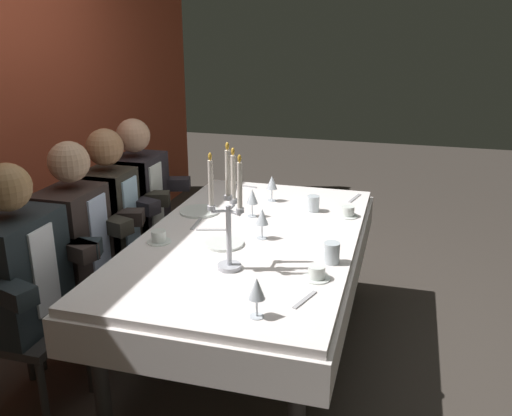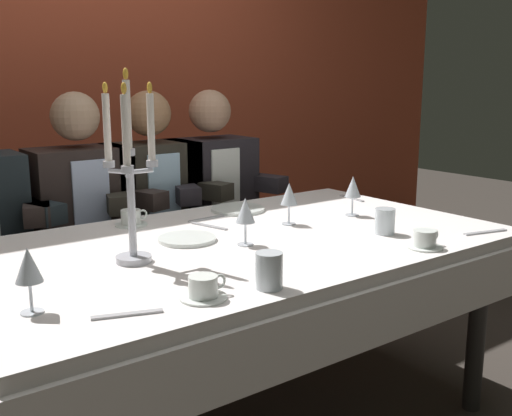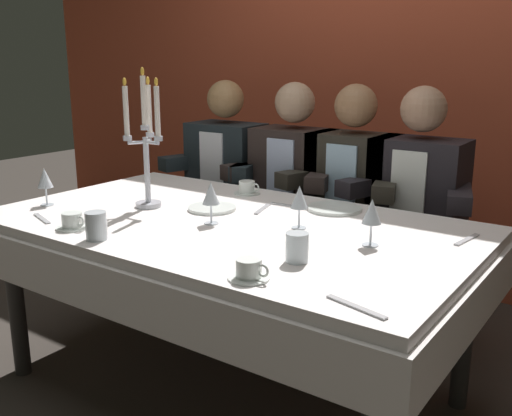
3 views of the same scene
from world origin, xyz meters
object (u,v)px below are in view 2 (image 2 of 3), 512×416
(wine_glass_0, at_px, (28,267))
(coffee_cup_2, at_px, (425,240))
(dinner_plate_0, at_px, (238,209))
(wine_glass_3, at_px, (245,212))
(seated_diner_2, at_px, (151,198))
(dinner_plate_1, at_px, (187,239))
(candelabra, at_px, (130,178))
(water_tumbler_1, at_px, (269,271))
(seated_diner_3, at_px, (210,190))
(water_tumbler_0, at_px, (385,221))
(coffee_cup_1, at_px, (204,289))
(coffee_cup_0, at_px, (131,218))
(wine_glass_2, at_px, (353,188))
(wine_glass_1, at_px, (289,195))
(seated_diner_1, at_px, (80,207))
(dining_table, at_px, (239,272))

(wine_glass_0, height_order, coffee_cup_2, wine_glass_0)
(dinner_plate_0, distance_m, wine_glass_0, 1.25)
(coffee_cup_2, bearing_deg, wine_glass_3, 139.90)
(seated_diner_2, bearing_deg, dinner_plate_1, -108.55)
(candelabra, height_order, seated_diner_2, candelabra)
(seated_diner_2, bearing_deg, water_tumbler_1, -104.02)
(dinner_plate_1, relative_size, water_tumbler_1, 2.03)
(seated_diner_3, bearing_deg, water_tumbler_0, -88.80)
(dinner_plate_1, relative_size, coffee_cup_1, 1.54)
(candelabra, height_order, wine_glass_0, candelabra)
(coffee_cup_2, bearing_deg, dinner_plate_0, 101.22)
(coffee_cup_0, bearing_deg, coffee_cup_2, -53.70)
(water_tumbler_0, xyz_separation_m, seated_diner_3, (-0.02, 1.14, -0.05))
(wine_glass_2, height_order, water_tumbler_1, wine_glass_2)
(coffee_cup_0, bearing_deg, wine_glass_1, -35.35)
(dinner_plate_0, relative_size, coffee_cup_2, 1.74)
(candelabra, xyz_separation_m, wine_glass_0, (-0.38, -0.23, -0.14))
(candelabra, distance_m, wine_glass_0, 0.47)
(wine_glass_1, bearing_deg, seated_diner_3, 78.78)
(seated_diner_1, xyz_separation_m, seated_diner_2, (0.35, 0.00, 0.00))
(dining_table, bearing_deg, seated_diner_3, 63.22)
(dining_table, bearing_deg, wine_glass_1, 13.54)
(dining_table, bearing_deg, seated_diner_2, 82.88)
(dining_table, xyz_separation_m, coffee_cup_1, (-0.41, -0.42, 0.15))
(wine_glass_1, bearing_deg, coffee_cup_1, -144.70)
(wine_glass_1, distance_m, water_tumbler_0, 0.38)
(dinner_plate_0, height_order, coffee_cup_1, coffee_cup_1)
(seated_diner_2, bearing_deg, coffee_cup_0, -124.57)
(wine_glass_2, relative_size, coffee_cup_0, 1.24)
(water_tumbler_0, xyz_separation_m, coffee_cup_1, (-0.88, -0.17, -0.02))
(candelabra, xyz_separation_m, dinner_plate_1, (0.26, 0.12, -0.25))
(wine_glass_0, relative_size, wine_glass_3, 1.00)
(dinner_plate_1, bearing_deg, seated_diner_1, 95.85)
(seated_diner_3, bearing_deg, dinner_plate_1, -127.23)
(seated_diner_1, height_order, seated_diner_2, same)
(wine_glass_3, height_order, coffee_cup_1, wine_glass_3)
(dining_table, height_order, coffee_cup_2, coffee_cup_2)
(coffee_cup_2, bearing_deg, coffee_cup_1, 177.51)
(water_tumbler_0, relative_size, seated_diner_1, 0.08)
(wine_glass_2, relative_size, seated_diner_3, 0.13)
(coffee_cup_2, height_order, seated_diner_2, seated_diner_2)
(seated_diner_3, bearing_deg, candelabra, -133.42)
(dining_table, distance_m, dinner_plate_0, 0.49)
(dinner_plate_1, bearing_deg, seated_diner_2, 71.45)
(coffee_cup_2, distance_m, seated_diner_2, 1.38)
(candelabra, height_order, water_tumbler_0, candelabra)
(candelabra, bearing_deg, dinner_plate_0, 31.15)
(wine_glass_0, height_order, coffee_cup_1, wine_glass_0)
(water_tumbler_1, distance_m, coffee_cup_0, 0.88)
(water_tumbler_0, bearing_deg, wine_glass_3, 160.02)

